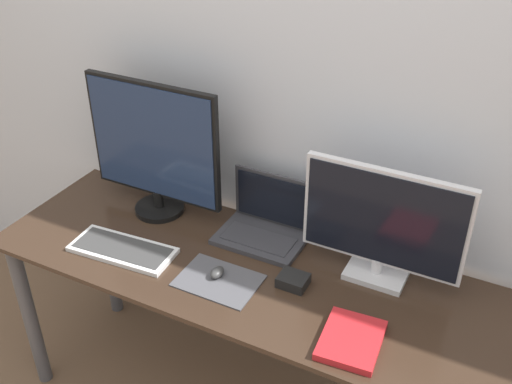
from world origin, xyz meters
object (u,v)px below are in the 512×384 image
object	(u,v)px
monitor_right	(383,224)
power_brick	(293,280)
keyboard	(123,249)
mouse	(217,272)
book	(351,340)
monitor_left	(154,148)
laptop	(266,222)

from	to	relation	value
monitor_right	power_brick	world-z (taller)	monitor_right
monitor_right	keyboard	xyz separation A→B (m)	(-0.80, -0.27, -0.19)
mouse	power_brick	bearing A→B (deg)	18.52
mouse	book	size ratio (longest dim) A/B	0.28
keyboard	book	size ratio (longest dim) A/B	1.71
monitor_left	keyboard	bearing A→B (deg)	-82.58
keyboard	mouse	world-z (taller)	mouse
mouse	book	world-z (taller)	mouse
monitor_right	book	bearing A→B (deg)	-85.16
monitor_right	power_brick	bearing A→B (deg)	-143.47
keyboard	laptop	bearing A→B (deg)	38.56
mouse	power_brick	xyz separation A→B (m)	(0.23, 0.08, -0.00)
laptop	monitor_right	bearing A→B (deg)	-5.47
laptop	mouse	xyz separation A→B (m)	(-0.03, -0.28, -0.03)
laptop	book	world-z (taller)	laptop
monitor_left	laptop	bearing A→B (deg)	5.38
monitor_right	power_brick	size ratio (longest dim) A/B	5.55
monitor_left	monitor_right	size ratio (longest dim) A/B	1.03
monitor_left	book	xyz separation A→B (m)	(0.87, -0.31, -0.25)
power_brick	mouse	bearing A→B (deg)	-161.48
monitor_right	monitor_left	bearing A→B (deg)	-180.00
monitor_left	book	bearing A→B (deg)	-19.97
mouse	power_brick	distance (m)	0.24
keyboard	power_brick	distance (m)	0.60
laptop	power_brick	distance (m)	0.28
monitor_left	laptop	xyz separation A→B (m)	(0.42, 0.04, -0.21)
monitor_right	laptop	world-z (taller)	monitor_right
monitor_right	keyboard	world-z (taller)	monitor_right
mouse	keyboard	bearing A→B (deg)	-175.19
mouse	laptop	bearing A→B (deg)	83.01
monitor_right	power_brick	distance (m)	0.33
laptop	monitor_left	bearing A→B (deg)	-174.62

